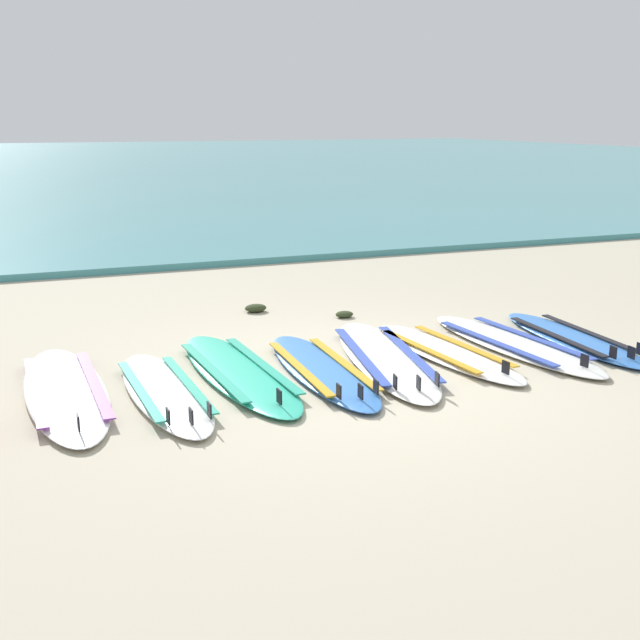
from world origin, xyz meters
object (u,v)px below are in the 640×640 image
at_px(surfboard_3, 322,369).
at_px(surfboard_7, 573,338).
at_px(surfboard_4, 385,357).
at_px(surfboard_5, 446,352).
at_px(surfboard_1, 164,391).
at_px(surfboard_6, 513,343).
at_px(surfboard_0, 65,391).
at_px(surfboard_2, 238,371).

bearing_deg(surfboard_3, surfboard_7, 0.30).
bearing_deg(surfboard_7, surfboard_4, 177.25).
bearing_deg(surfboard_5, surfboard_7, -2.17).
height_order(surfboard_1, surfboard_4, same).
distance_m(surfboard_4, surfboard_6, 1.35).
height_order(surfboard_0, surfboard_3, same).
bearing_deg(surfboard_2, surfboard_6, -2.84).
xyz_separation_m(surfboard_3, surfboard_7, (2.68, 0.01, 0.00)).
bearing_deg(surfboard_7, surfboard_6, 175.17).
height_order(surfboard_0, surfboard_1, same).
bearing_deg(surfboard_1, surfboard_7, 1.11).
bearing_deg(surfboard_6, surfboard_2, 177.16).
bearing_deg(surfboard_1, surfboard_6, 2.27).
height_order(surfboard_5, surfboard_7, same).
height_order(surfboard_1, surfboard_3, same).
relative_size(surfboard_1, surfboard_6, 0.89).
distance_m(surfboard_1, surfboard_4, 2.05).
relative_size(surfboard_0, surfboard_4, 0.96).
bearing_deg(surfboard_1, surfboard_3, 2.69).
distance_m(surfboard_2, surfboard_7, 3.38).
bearing_deg(surfboard_7, surfboard_1, -178.89).
height_order(surfboard_6, surfboard_7, same).
bearing_deg(surfboard_6, surfboard_1, -177.73).
relative_size(surfboard_0, surfboard_5, 1.13).
bearing_deg(surfboard_5, surfboard_1, -177.15).
xyz_separation_m(surfboard_0, surfboard_4, (2.77, -0.12, 0.00)).
bearing_deg(surfboard_0, surfboard_5, -2.78).
relative_size(surfboard_4, surfboard_6, 1.07).
bearing_deg(surfboard_1, surfboard_4, 4.92).
bearing_deg(surfboard_7, surfboard_2, 176.77).
distance_m(surfboard_0, surfboard_3, 2.12).
relative_size(surfboard_6, surfboard_7, 1.13).
xyz_separation_m(surfboard_2, surfboard_5, (1.97, -0.14, 0.00)).
relative_size(surfboard_1, surfboard_2, 0.88).
bearing_deg(surfboard_5, surfboard_2, 176.02).
xyz_separation_m(surfboard_5, surfboard_7, (1.41, -0.05, 0.00)).
xyz_separation_m(surfboard_0, surfboard_5, (3.38, -0.16, 0.00)).
bearing_deg(surfboard_0, surfboard_2, -1.12).
xyz_separation_m(surfboard_1, surfboard_4, (2.04, 0.18, -0.00)).
bearing_deg(surfboard_3, surfboard_6, 1.99).
distance_m(surfboard_0, surfboard_6, 4.13).
relative_size(surfboard_2, surfboard_5, 1.13).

